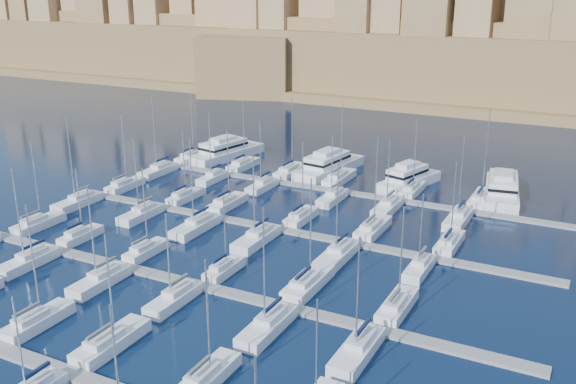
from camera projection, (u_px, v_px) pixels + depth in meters
The scene contains 48 objects.
ground at pixel (249, 254), 92.24m from camera, with size 600.00×600.00×0.00m, color black.
pontoon_near at pixel (74, 375), 63.46m from camera, with size 84.00×2.00×0.40m, color slate.
pontoon_mid_near at pixel (201, 286), 82.04m from camera, with size 84.00×2.00×0.40m, color slate.
pontoon_mid_far at pixel (281, 230), 100.62m from camera, with size 84.00×2.00×0.40m, color slate.
pontoon_far at pixel (336, 191), 119.20m from camera, with size 84.00×2.00×0.40m, color slate.
sailboat_2 at pixel (37, 321), 72.53m from camera, with size 2.68×8.93×14.81m.
sailboat_3 at pixel (111, 342), 68.33m from camera, with size 2.93×9.76×13.20m.
sailboat_4 at pixel (207, 377), 62.32m from camera, with size 2.57×8.57×13.24m.
sailboat_12 at pixel (38, 224), 101.61m from camera, with size 2.74×9.14×14.46m.
sailboat_13 at pixel (80, 236), 96.85m from camera, with size 2.31×7.70×11.35m.
sailboat_14 at pixel (146, 251), 91.49m from camera, with size 2.34×7.79×13.21m.
sailboat_15 at pixel (224, 269), 85.62m from camera, with size 2.27×7.56×11.19m.
sailboat_16 at pixel (308, 283), 81.57m from camera, with size 3.06×10.19×14.88m.
sailboat_17 at pixel (397, 306), 75.90m from camera, with size 2.71×9.03×13.30m.
sailboat_19 at pixel (28, 261), 87.96m from camera, with size 2.78×9.28×14.41m.
sailboat_20 at pixel (100, 280), 82.35m from camera, with size 2.77×9.24×13.94m.
sailboat_21 at pixel (174, 299), 77.63m from camera, with size 2.60×8.67×12.24m.
sailboat_22 at pixel (267, 326), 71.46m from camera, with size 2.89×9.65×15.27m.
sailboat_23 at pixel (357, 350), 66.78m from camera, with size 2.91×9.69×13.94m.
sailboat_24 at pixel (125, 185), 120.54m from camera, with size 2.63×8.75×14.34m.
sailboat_25 at pixel (184, 197), 114.21m from camera, with size 2.40×8.01×12.85m.
sailboat_26 at pixel (227, 203), 111.01m from camera, with size 2.82×9.39×13.99m.
sailboat_27 at pixel (301, 217), 104.43m from camera, with size 2.58×8.60×13.57m.
sailboat_28 at pixel (373, 228), 99.68m from camera, with size 2.96×9.87×15.46m.
sailboat_29 at pixel (449, 243), 94.10m from camera, with size 2.70×9.01×13.28m.
sailboat_30 at pixel (78, 202), 111.64m from camera, with size 2.93×9.76×16.43m.
sailboat_31 at pixel (141, 214), 105.89m from camera, with size 2.77×9.22×13.85m.
sailboat_32 at pixel (196, 226), 100.53m from camera, with size 3.09×10.29×15.36m.
sailboat_33 at pixel (257, 238), 95.83m from camera, with size 3.05×10.18×14.89m.
sailboat_34 at pixel (338, 254), 90.14m from camera, with size 3.05×10.16×14.69m.
sailboat_35 at pixel (419, 268), 86.02m from camera, with size 2.43×8.12×11.56m.
sailboat_36 at pixel (192, 157), 139.66m from camera, with size 2.86×9.53×14.96m.
sailboat_37 at pixel (243, 165), 133.98m from camera, with size 2.83×9.44×14.78m.
sailboat_38 at pixel (291, 171), 129.49m from camera, with size 3.04×10.12×16.08m.
sailboat_39 at pixel (339, 178), 125.02m from camera, with size 3.13×10.43×15.54m.
sailboat_40 at pixel (412, 190), 117.98m from camera, with size 2.69×8.95×14.12m.
sailboat_41 at pixel (481, 199), 113.09m from camera, with size 3.03×10.09×16.97m.
sailboat_42 at pixel (159, 170), 129.97m from camera, with size 2.98×9.95×16.45m.
sailboat_43 at pixel (213, 178), 125.27m from camera, with size 2.46×8.20×13.87m.
sailboat_44 at pixel (262, 186), 120.26m from camera, with size 2.57×8.56×13.52m.
sailboat_45 at pixel (333, 198), 113.84m from camera, with size 2.67×8.90×12.45m.
sailboat_46 at pixel (388, 207), 109.11m from camera, with size 2.85×9.50×13.07m.
sailboat_47 at pixel (458, 218), 103.73m from camera, with size 2.96×9.87×14.84m.
motor_yacht_a at pixel (225, 151), 141.15m from camera, with size 9.36×19.68×5.25m.
motor_yacht_b at pixel (328, 165), 130.42m from camera, with size 8.32×19.63×5.25m.
motor_yacht_c at pixel (408, 178), 121.48m from camera, with size 8.70×16.11×5.25m.
motor_yacht_d at pixel (502, 188), 115.55m from camera, with size 8.66×19.60×5.25m.
fortified_city at pixel (479, 50), 218.80m from camera, with size 460.00×108.95×59.52m.
Camera 1 is at (43.79, -72.82, 37.39)m, focal length 40.00 mm.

